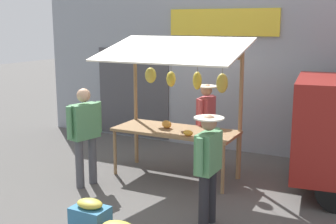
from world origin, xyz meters
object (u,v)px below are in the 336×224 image
market_stall (177,92)px  shopper_in_striped_shirt (208,162)px  vendor_with_sunhat (206,119)px  produce_crate_side (90,216)px  shopper_with_shopping_bag (85,130)px

market_stall → shopper_in_striped_shirt: 2.14m
vendor_with_sunhat → produce_crate_side: size_ratio=3.24×
shopper_in_striped_shirt → produce_crate_side: size_ratio=3.11×
shopper_in_striped_shirt → shopper_with_shopping_bag: (2.41, -0.49, 0.07)m
market_stall → produce_crate_side: bearing=87.7°
vendor_with_sunhat → market_stall: bearing=-23.0°
market_stall → shopper_in_striped_shirt: bearing=127.6°
shopper_with_shopping_bag → produce_crate_side: shopper_with_shopping_bag is taller
shopper_with_shopping_bag → produce_crate_side: 1.88m
produce_crate_side → shopper_in_striped_shirt: bearing=-147.7°
vendor_with_sunhat → produce_crate_side: bearing=-8.5°
market_stall → shopper_in_striped_shirt: (-1.24, 1.61, -0.65)m
market_stall → produce_crate_side: market_stall is taller
market_stall → shopper_with_shopping_bag: market_stall is taller
market_stall → shopper_with_shopping_bag: size_ratio=1.49×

